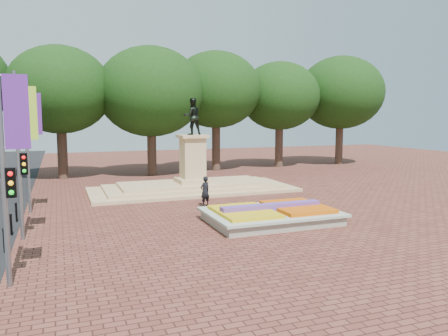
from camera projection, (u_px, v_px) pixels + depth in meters
name	position (u px, v px, depth m)	size (l,w,h in m)	color
ground	(237.00, 215.00, 22.96)	(90.00, 90.00, 0.00)	brown
flower_bed	(272.00, 214.00, 21.42)	(6.30, 4.30, 0.91)	gray
monument	(193.00, 178.00, 30.28)	(14.00, 6.00, 6.40)	tan
tree_row_back	(185.00, 100.00, 39.70)	(44.80, 8.80, 10.43)	#3A281F
banner_poles	(21.00, 148.00, 17.74)	(0.88, 11.17, 7.00)	slate
bollard_row	(8.00, 231.00, 17.73)	(0.12, 13.12, 0.98)	black
pedestrian	(205.00, 191.00, 25.03)	(0.64, 0.42, 1.76)	black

